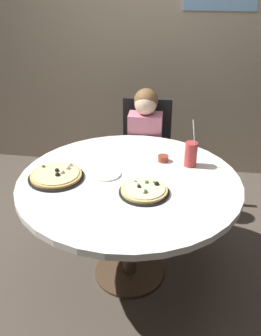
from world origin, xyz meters
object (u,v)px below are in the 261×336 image
Objects in this scene: diner_child at (144,165)px; plate_small at (106,174)px; dining_table at (129,191)px; pizza_cheese at (56,176)px; soda_cup at (191,154)px; chair_wooden at (146,150)px; pizza_veggie at (144,190)px; sauce_bowl at (163,158)px.

plate_small is at bearing -102.89° from diner_child.
dining_table is 7.48× the size of plate_small.
pizza_cheese is 1.10× the size of soda_cup.
plate_small is (-0.15, -0.66, 0.27)m from diner_child.
diner_child is at bearing -87.88° from chair_wooden.
pizza_cheese is (-0.55, 0.08, -0.00)m from pizza_veggie.
pizza_cheese is 1.87× the size of plate_small.
pizza_veggie reaches higher than plate_small.
dining_table is 19.25× the size of sauce_bowl.
pizza_cheese reaches higher than sauce_bowl.
dining_table is at bearing -123.87° from sauce_bowl.
pizza_veggie is 0.31m from plate_small.
pizza_veggie is at bearing -99.97° from sauce_bowl.
pizza_veggie and pizza_cheese have the same top height.
pizza_veggie is (0.11, -0.14, 0.10)m from dining_table.
diner_child is 6.01× the size of plate_small.
plate_small is (-0.15, 0.03, 0.09)m from dining_table.
dining_table is 0.45m from pizza_cheese.
pizza_cheese reaches higher than dining_table.
pizza_veggie is at bearing -33.86° from plate_small.
pizza_cheese is 4.81× the size of sauce_bowl.
sauce_bowl is (0.18, -0.42, 0.29)m from diner_child.
pizza_veggie is 0.42m from sauce_bowl.
chair_wooden is 1.05m from pizza_veggie.
sauce_bowl is at bearing 27.93° from pizza_cheese.
chair_wooden is 0.79m from soda_cup.
chair_wooden is 0.88× the size of diner_child.
pizza_veggie is (0.11, -1.02, 0.24)m from chair_wooden.
soda_cup is (0.36, 0.24, 0.17)m from dining_table.
sauce_bowl is (0.62, 0.33, 0.00)m from pizza_cheese.
pizza_cheese reaches higher than plate_small.
chair_wooden is 2.82× the size of pizza_cheese.
soda_cup is (0.79, 0.30, 0.06)m from pizza_cheese.
chair_wooden is at bearing 65.12° from pizza_cheese.
chair_wooden is 3.10× the size of soda_cup.
dining_table is 0.89m from chair_wooden.
chair_wooden is at bearing 96.35° from pizza_veggie.
chair_wooden is 3.31× the size of pizza_veggie.
plate_small is at bearing -157.74° from soda_cup.
diner_child reaches higher than plate_small.
diner_child is 3.53× the size of soda_cup.
diner_child is (0.01, -0.18, -0.05)m from chair_wooden.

